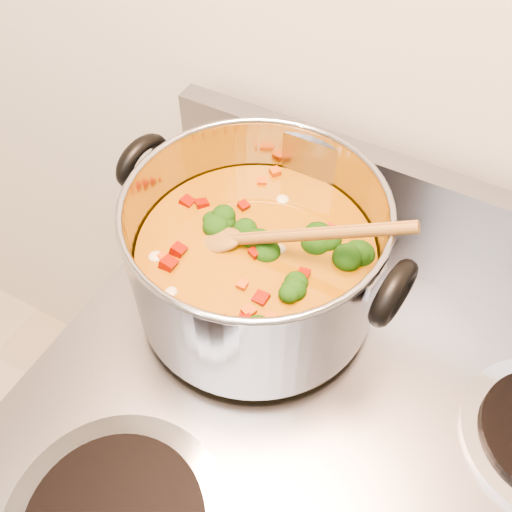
% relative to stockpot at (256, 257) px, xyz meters
% --- Properties ---
extents(stockpot, '(0.35, 0.29, 0.17)m').
position_rel_stockpot_xyz_m(stockpot, '(0.00, 0.00, 0.00)').
color(stockpot, '#9C9CA3').
rests_on(stockpot, electric_range).
extents(wooden_spoon, '(0.24, 0.08, 0.11)m').
position_rel_stockpot_xyz_m(wooden_spoon, '(0.01, 0.00, 0.04)').
color(wooden_spoon, olive).
rests_on(wooden_spoon, stockpot).
extents(cooktop_crumbs, '(0.11, 0.35, 0.01)m').
position_rel_stockpot_xyz_m(cooktop_crumbs, '(-0.09, -0.10, -0.08)').
color(cooktop_crumbs, black).
rests_on(cooktop_crumbs, electric_range).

